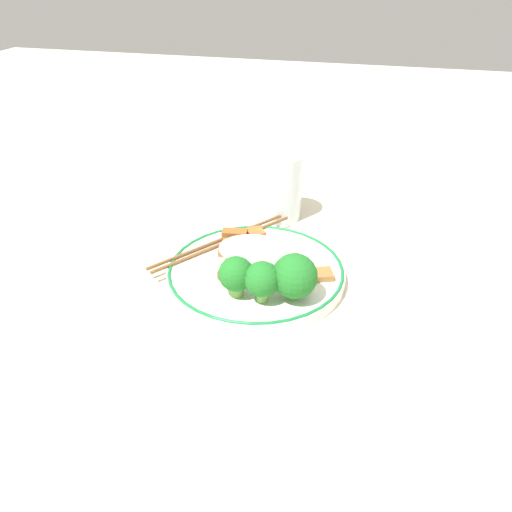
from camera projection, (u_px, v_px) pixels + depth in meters
ground_plane at (256, 278)px, 0.69m from camera, size 3.00×3.00×0.00m
plate at (256, 272)px, 0.68m from camera, size 0.24×0.24×0.02m
rice_mound at (256, 251)px, 0.68m from camera, size 0.11×0.06×0.04m
broccoli_back_left at (236, 275)px, 0.61m from camera, size 0.04×0.04×0.05m
broccoli_back_center at (262, 280)px, 0.60m from camera, size 0.04×0.04×0.05m
broccoli_back_right at (295, 276)px, 0.61m from camera, size 0.06×0.06×0.06m
meat_near_front at (228, 248)px, 0.72m from camera, size 0.02×0.04×0.01m
meat_near_left at (320, 273)px, 0.66m from camera, size 0.04×0.04×0.01m
meat_near_right at (231, 271)px, 0.66m from camera, size 0.03×0.03×0.01m
meat_near_back at (278, 249)px, 0.71m from camera, size 0.04×0.04×0.01m
meat_on_rice_edge at (256, 233)px, 0.75m from camera, size 0.03×0.04×0.01m
meat_mid_left at (235, 234)px, 0.75m from camera, size 0.04×0.02×0.01m
meat_mid_right at (281, 267)px, 0.67m from camera, size 0.04×0.04×0.01m
chopsticks at (223, 241)px, 0.74m from camera, size 0.16×0.21×0.01m
drinking_glass at (279, 186)px, 0.82m from camera, size 0.07×0.07×0.11m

